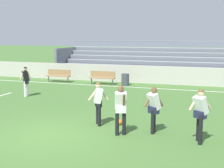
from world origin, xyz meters
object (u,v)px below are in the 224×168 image
player_white_pressing_high (121,106)px  player_white_dropping_back (200,111)px  player_white_wide_right (98,100)px  bench_near_wall_gap (59,75)px  player_dark_trailing_run (26,79)px  player_white_overlapping (154,106)px  bench_centre_sideline (102,76)px  bleacher_stand (184,63)px  trash_bin (125,80)px  soccer_ball (119,122)px

player_white_pressing_high → player_white_dropping_back: size_ratio=1.00×
player_white_wide_right → bench_near_wall_gap: bearing=125.4°
player_dark_trailing_run → bench_near_wall_gap: bearing=98.7°
player_dark_trailing_run → player_white_overlapping: player_dark_trailing_run is taller
player_white_wide_right → bench_centre_sideline: bearing=109.1°
bleacher_stand → bench_centre_sideline: size_ratio=11.07×
player_white_overlapping → player_white_dropping_back: 1.65m
player_white_overlapping → player_white_dropping_back: (1.56, -0.53, 0.07)m
trash_bin → player_white_pressing_high: (2.68, -10.13, 0.63)m
trash_bin → player_dark_trailing_run: (-4.20, -5.35, 0.58)m
player_white_wide_right → soccer_ball: 1.17m
bench_centre_sideline → soccer_ball: size_ratio=8.18×
player_white_wide_right → soccer_ball: size_ratio=7.48×
player_white_wide_right → player_white_dropping_back: 3.80m
bleacher_stand → trash_bin: bleacher_stand is taller
trash_bin → player_white_overlapping: (3.69, -9.54, 0.56)m
bench_centre_sideline → player_white_pressing_high: 11.01m
bleacher_stand → player_white_dropping_back: bleacher_stand is taller
trash_bin → player_white_dropping_back: size_ratio=0.46×
trash_bin → bench_centre_sideline: bearing=-179.4°
trash_bin → player_dark_trailing_run: player_dark_trailing_run is taller
player_white_dropping_back → player_white_wide_right: bearing=167.5°
bench_centre_sideline → bleacher_stand: bearing=38.8°
player_white_dropping_back → soccer_ball: (-2.95, 1.06, -0.92)m
bench_near_wall_gap → trash_bin: 5.02m
player_white_overlapping → player_dark_trailing_run: bearing=152.0°
bleacher_stand → player_white_wide_right: bleacher_stand is taller
player_dark_trailing_run → player_white_wide_right: bearing=-34.2°
bench_near_wall_gap → player_dark_trailing_run: player_dark_trailing_run is taller
player_white_overlapping → player_white_dropping_back: bearing=-18.8°
soccer_ball → bench_centre_sideline: bearing=113.7°
player_white_overlapping → soccer_ball: bearing=159.3°
soccer_ball → player_white_dropping_back: bearing=-19.7°
bleacher_stand → bench_centre_sideline: bleacher_stand is taller
player_dark_trailing_run → player_white_overlapping: (7.89, -4.19, -0.02)m
player_white_overlapping → bench_near_wall_gap: bearing=132.5°
bleacher_stand → player_dark_trailing_run: 12.15m
bleacher_stand → player_white_dropping_back: (1.79, -14.15, -0.21)m
trash_bin → player_white_dropping_back: (5.25, -10.07, 0.63)m
player_white_pressing_high → player_white_overlapping: size_ratio=1.06×
bench_centre_sideline → trash_bin: 1.65m
player_white_wide_right → player_white_overlapping: (2.14, -0.29, -0.02)m
player_white_pressing_high → bench_near_wall_gap: bearing=127.3°
bleacher_stand → soccer_ball: size_ratio=90.54×
bench_near_wall_gap → player_white_dropping_back: player_white_dropping_back is taller
bench_near_wall_gap → soccer_ball: size_ratio=8.18×
player_dark_trailing_run → player_white_pressing_high: bearing=-34.8°
bench_centre_sideline → player_white_overlapping: size_ratio=1.11×
bench_near_wall_gap → player_white_wide_right: (6.57, -9.23, 0.43)m
bench_centre_sideline → player_white_dropping_back: (6.90, -10.05, 0.49)m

